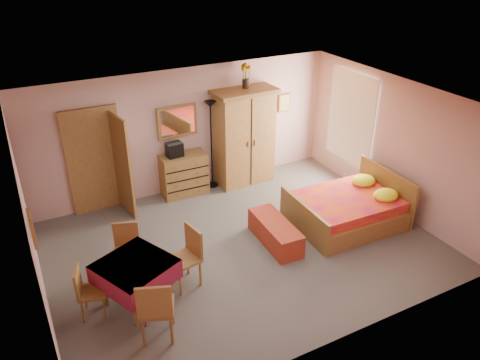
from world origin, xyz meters
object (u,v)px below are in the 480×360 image
wall_mirror (177,121)px  floor_lamp (211,145)px  dining_table (137,282)px  chair_south (157,307)px  chest_of_drawers (184,174)px  wardrobe (244,137)px  chair_west (93,291)px  chair_east (183,259)px  stereo (174,150)px  bench (275,232)px  bed (346,202)px  sunflower_vase (246,76)px  chair_north (127,252)px

wall_mirror → floor_lamp: 0.90m
dining_table → chair_south: size_ratio=0.96×
chest_of_drawers → dining_table: bearing=-122.0°
chest_of_drawers → wardrobe: bearing=-1.4°
wall_mirror → chair_south: bearing=-119.4°
floor_lamp → dining_table: size_ratio=1.99×
chair_south → chair_west: 1.06m
wardrobe → chair_east: wardrobe is taller
stereo → chair_south: stereo is taller
chest_of_drawers → bench: 2.54m
wardrobe → bench: 2.57m
chair_east → floor_lamp: bearing=-42.8°
chest_of_drawers → bed: 3.35m
sunflower_vase → chair_south: bearing=-132.2°
wardrobe → bed: wardrobe is taller
stereo → bench: size_ratio=0.25×
wardrobe → chair_south: bearing=-134.5°
bed → chair_west: bed is taller
stereo → sunflower_vase: bearing=0.0°
chest_of_drawers → stereo: size_ratio=3.00×
sunflower_vase → chair_south: sunflower_vase is taller
stereo → chair_west: size_ratio=0.38×
chair_west → chair_east: bearing=107.6°
wall_mirror → dining_table: (-1.84, -2.99, -1.20)m
wall_mirror → bench: bearing=-78.0°
dining_table → chest_of_drawers: bearing=56.5°
wardrobe → sunflower_vase: sunflower_vase is taller
sunflower_vase → bed: sunflower_vase is taller
chair_south → chair_east: bearing=71.0°
chest_of_drawers → floor_lamp: (0.66, 0.05, 0.51)m
wall_mirror → chair_east: size_ratio=0.87×
chest_of_drawers → chair_east: chair_east is taller
wardrobe → bench: (-0.62, -2.35, -0.84)m
wall_mirror → bench: 3.04m
wardrobe → chair_north: bearing=-149.6°
stereo → bed: stereo is taller
chair_east → sunflower_vase: bearing=-53.4°
wall_mirror → stereo: size_ratio=2.69×
floor_lamp → dining_table: 3.82m
chair_east → wardrobe: bearing=-53.5°
bed → dining_table: (-4.10, -0.30, -0.10)m
stereo → chair_east: 2.94m
chest_of_drawers → floor_lamp: floor_lamp is taller
chair_south → chair_east: 1.09m
wall_mirror → bed: wall_mirror is taller
wall_mirror → wardrobe: bearing=-15.6°
wardrobe → floor_lamp: bearing=168.4°
sunflower_vase → chair_north: bearing=-146.9°
bed → chair_south: bearing=-163.5°
sunflower_vase → chair_south: (-3.23, -3.56, -1.84)m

